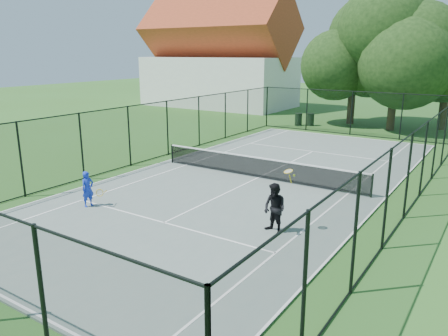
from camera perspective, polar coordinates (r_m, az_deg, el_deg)
The scene contains 11 objects.
ground at distance 19.68m, azimuth 4.48°, elevation -1.44°, with size 120.00×120.00×0.00m, color #315F20.
tennis_court at distance 19.68m, azimuth 4.48°, elevation -1.36°, with size 11.00×24.00×0.06m, color slate.
tennis_net at distance 19.53m, azimuth 4.52°, elevation 0.19°, with size 10.08×0.08×0.95m.
fence at distance 19.32m, azimuth 4.57°, elevation 2.83°, with size 13.10×26.10×3.00m.
tree_near_left at distance 35.99m, azimuth 16.71°, elevation 13.83°, with size 6.51×6.51×8.50m.
tree_near_mid at distance 33.91m, azimuth 21.68°, elevation 13.54°, with size 6.59×6.59×8.62m.
building at distance 46.56m, azimuth -0.70°, elevation 14.18°, with size 15.30×8.15×11.87m.
trash_bin_left at distance 34.42m, azimuth 9.69°, elevation 6.29°, with size 0.58×0.58×0.97m.
trash_bin_right at distance 34.52m, azimuth 11.23°, elevation 6.25°, with size 0.58×0.58×0.98m.
player_blue at distance 16.61m, azimuth -17.35°, elevation -2.63°, with size 0.76×0.51×1.31m.
player_black at distance 13.59m, azimuth 6.64°, elevation -5.28°, with size 0.92×0.90×2.02m.
Camera 1 is at (9.08, -16.57, 5.53)m, focal length 35.00 mm.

